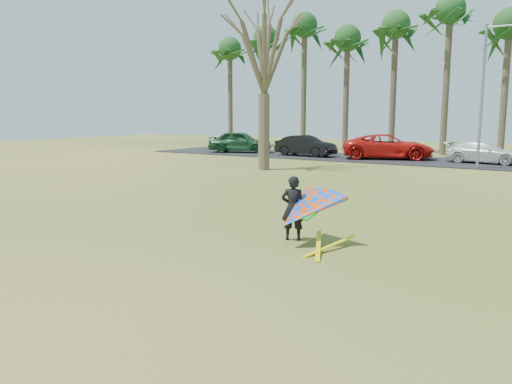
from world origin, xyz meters
The scene contains 16 objects.
ground centered at (0.00, 0.00, 0.00)m, with size 100.00×100.00×0.00m, color #2F5A13.
parking_strip centered at (0.00, 25.00, 0.03)m, with size 46.00×7.00×0.06m, color black.
palm_0 centered at (-22.00, 31.00, 9.17)m, with size 4.84×4.84×10.84m.
palm_1 centered at (-18.00, 31.00, 9.85)m, with size 4.84×4.84×11.54m.
palm_2 centered at (-14.00, 31.00, 10.52)m, with size 4.84×4.84×12.24m.
palm_3 centered at (-10.00, 31.00, 9.17)m, with size 4.84×4.84×10.84m.
palm_4 centered at (-6.00, 31.00, 9.85)m, with size 4.84×4.84×11.54m.
palm_5 centered at (-2.00, 31.00, 10.52)m, with size 4.84×4.84×12.24m.
palm_6 centered at (2.00, 31.00, 9.17)m, with size 4.84×4.84×10.84m.
bare_tree_left centered at (-8.00, 15.00, 6.92)m, with size 6.60×6.60×9.70m.
streetlight centered at (2.16, 22.00, 4.46)m, with size 2.28×0.18×8.00m.
car_0 centered at (-16.14, 24.29, 0.92)m, with size 2.03×5.04×1.72m, color #1C4627.
car_1 centered at (-10.10, 24.05, 0.81)m, with size 1.59×4.56×1.50m, color black.
car_2 centered at (-4.22, 24.95, 0.90)m, with size 2.80×6.08×1.69m, color red.
car_3 centered at (1.84, 25.26, 0.73)m, with size 1.87×4.61×1.34m, color silver.
kite_flyer centered at (1.54, 1.71, 0.84)m, with size 2.13×2.39×2.02m.
Camera 1 is at (6.97, -8.63, 3.08)m, focal length 35.00 mm.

